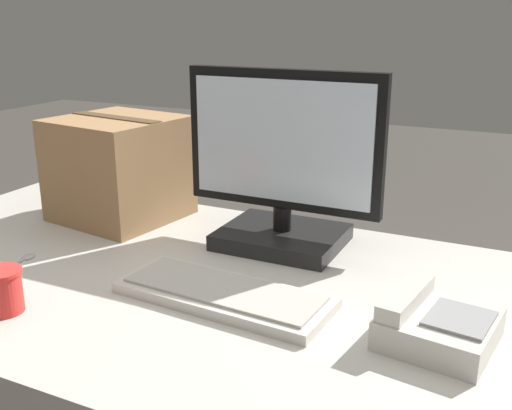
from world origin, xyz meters
TOP-DOWN VIEW (x-y plane):
  - monitor at (0.06, 0.26)m, footprint 0.48×0.24m
  - keyboard at (0.08, -0.07)m, footprint 0.44×0.19m
  - desk_phone at (0.48, -0.05)m, footprint 0.20×0.21m
  - paper_cup_right at (-0.28, -0.29)m, footprint 0.08×0.08m
  - spoon at (-0.44, -0.10)m, footprint 0.04×0.15m
  - cardboard_box at (-0.43, 0.26)m, footprint 0.34×0.34m

SIDE VIEW (x-z plane):
  - spoon at x=-0.44m, z-range 0.71..0.72m
  - keyboard at x=0.08m, z-range 0.71..0.74m
  - desk_phone at x=0.48m, z-range 0.70..0.79m
  - paper_cup_right at x=-0.28m, z-range 0.71..0.80m
  - cardboard_box at x=-0.43m, z-range 0.71..0.99m
  - monitor at x=0.06m, z-range 0.68..1.10m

